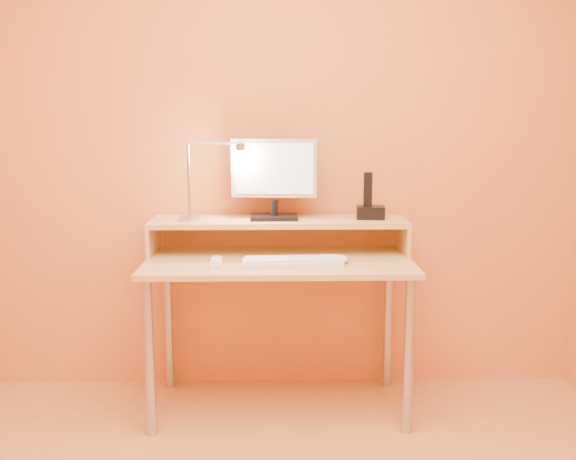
{
  "coord_description": "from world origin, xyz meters",
  "views": [
    {
      "loc": [
        -0.02,
        -1.66,
        1.36
      ],
      "look_at": [
        0.04,
        1.13,
        0.86
      ],
      "focal_mm": 40.18,
      "sensor_mm": 36.0,
      "label": 1
    }
  ],
  "objects_px": {
    "monitor_panel": "(274,168)",
    "phone_dock": "(371,212)",
    "mouse": "(342,259)",
    "remote_control": "(216,262)",
    "lamp_base": "(190,218)",
    "keyboard": "(292,263)"
  },
  "relations": [
    {
      "from": "phone_dock",
      "to": "mouse",
      "type": "relative_size",
      "value": 1.26
    },
    {
      "from": "keyboard",
      "to": "monitor_panel",
      "type": "bearing_deg",
      "value": 102.86
    },
    {
      "from": "lamp_base",
      "to": "remote_control",
      "type": "distance_m",
      "value": 0.31
    },
    {
      "from": "monitor_panel",
      "to": "phone_dock",
      "type": "relative_size",
      "value": 3.07
    },
    {
      "from": "mouse",
      "to": "remote_control",
      "type": "distance_m",
      "value": 0.55
    },
    {
      "from": "lamp_base",
      "to": "keyboard",
      "type": "bearing_deg",
      "value": -26.86
    },
    {
      "from": "lamp_base",
      "to": "remote_control",
      "type": "xyz_separation_m",
      "value": [
        0.14,
        -0.22,
        -0.16
      ]
    },
    {
      "from": "keyboard",
      "to": "remote_control",
      "type": "relative_size",
      "value": 2.41
    },
    {
      "from": "lamp_base",
      "to": "phone_dock",
      "type": "bearing_deg",
      "value": 2.03
    },
    {
      "from": "monitor_panel",
      "to": "remote_control",
      "type": "height_order",
      "value": "monitor_panel"
    },
    {
      "from": "remote_control",
      "to": "monitor_panel",
      "type": "bearing_deg",
      "value": 43.93
    },
    {
      "from": "monitor_panel",
      "to": "keyboard",
      "type": "bearing_deg",
      "value": -69.05
    },
    {
      "from": "phone_dock",
      "to": "mouse",
      "type": "bearing_deg",
      "value": -118.77
    },
    {
      "from": "monitor_panel",
      "to": "mouse",
      "type": "xyz_separation_m",
      "value": [
        0.3,
        -0.24,
        -0.38
      ]
    },
    {
      "from": "monitor_panel",
      "to": "lamp_base",
      "type": "relative_size",
      "value": 3.99
    },
    {
      "from": "monitor_panel",
      "to": "phone_dock",
      "type": "distance_m",
      "value": 0.5
    },
    {
      "from": "phone_dock",
      "to": "lamp_base",
      "type": "bearing_deg",
      "value": -172.22
    },
    {
      "from": "mouse",
      "to": "remote_control",
      "type": "xyz_separation_m",
      "value": [
        -0.55,
        -0.02,
        -0.01
      ]
    },
    {
      "from": "remote_control",
      "to": "lamp_base",
      "type": "bearing_deg",
      "value": 120.38
    },
    {
      "from": "monitor_panel",
      "to": "phone_dock",
      "type": "bearing_deg",
      "value": 3.88
    },
    {
      "from": "monitor_panel",
      "to": "mouse",
      "type": "distance_m",
      "value": 0.54
    },
    {
      "from": "remote_control",
      "to": "mouse",
      "type": "bearing_deg",
      "value": 0.34
    }
  ]
}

